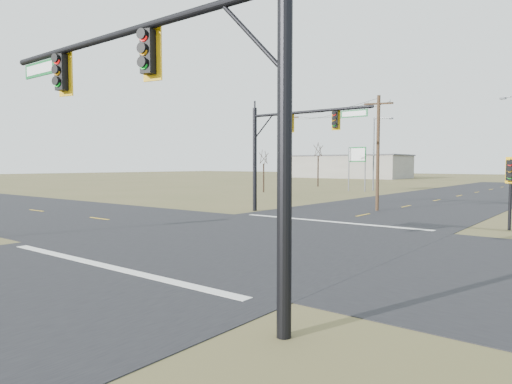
# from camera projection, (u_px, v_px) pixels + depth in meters

# --- Properties ---
(ground) EXTENTS (320.00, 320.00, 0.00)m
(ground) POSITION_uv_depth(u_px,v_px,m) (250.00, 238.00, 20.88)
(ground) COLOR brown
(ground) RESTS_ON ground
(road_ew) EXTENTS (160.00, 14.00, 0.02)m
(road_ew) POSITION_uv_depth(u_px,v_px,m) (250.00, 238.00, 20.88)
(road_ew) COLOR black
(road_ew) RESTS_ON ground
(road_ns) EXTENTS (14.00, 160.00, 0.02)m
(road_ns) POSITION_uv_depth(u_px,v_px,m) (250.00, 238.00, 20.88)
(road_ns) COLOR black
(road_ns) RESTS_ON ground
(stop_bar_near) EXTENTS (12.00, 0.40, 0.01)m
(stop_bar_near) POSITION_uv_depth(u_px,v_px,m) (107.00, 266.00, 15.00)
(stop_bar_near) COLOR silver
(stop_bar_near) RESTS_ON road_ns
(stop_bar_far) EXTENTS (12.00, 0.40, 0.01)m
(stop_bar_far) POSITION_uv_depth(u_px,v_px,m) (330.00, 221.00, 26.77)
(stop_bar_far) COLOR silver
(stop_bar_far) RESTS_ON road_ns
(mast_arm_near) EXTENTS (10.59, 0.50, 7.31)m
(mast_arm_near) POSITION_uv_depth(u_px,v_px,m) (158.00, 83.00, 10.84)
(mast_arm_near) COLOR black
(mast_arm_near) RESTS_ON ground
(mast_arm_far) EXTENTS (9.20, 0.57, 7.46)m
(mast_arm_far) POSITION_uv_depth(u_px,v_px,m) (288.00, 135.00, 31.14)
(mast_arm_far) COLOR black
(mast_arm_far) RESTS_ON ground
(pedestal_signal_ne) EXTENTS (0.66, 0.57, 3.79)m
(pedestal_signal_ne) POSITION_uv_depth(u_px,v_px,m) (510.00, 176.00, 23.12)
(pedestal_signal_ne) COLOR black
(pedestal_signal_ne) RESTS_ON ground
(utility_pole_near) EXTENTS (1.97, 0.78, 8.35)m
(utility_pole_near) POSITION_uv_depth(u_px,v_px,m) (378.00, 151.00, 32.99)
(utility_pole_near) COLOR #48351F
(utility_pole_near) RESTS_ON ground
(utility_pole_far) EXTENTS (2.07, 0.98, 9.02)m
(utility_pole_far) POSITION_uv_depth(u_px,v_px,m) (288.00, 152.00, 49.21)
(utility_pole_far) COLOR #48351F
(utility_pole_far) RESTS_ON ground
(highway_sign) EXTENTS (2.84, 1.01, 5.57)m
(highway_sign) POSITION_uv_depth(u_px,v_px,m) (357.00, 160.00, 57.31)
(highway_sign) COLOR slate
(highway_sign) RESTS_ON ground
(streetlight_c) EXTENTS (2.65, 0.42, 9.47)m
(streetlight_c) POSITION_uv_depth(u_px,v_px,m) (375.00, 150.00, 58.94)
(streetlight_c) COLOR slate
(streetlight_c) RESTS_ON ground
(bare_tree_a) EXTENTS (2.96, 2.96, 5.47)m
(bare_tree_a) POSITION_uv_depth(u_px,v_px,m) (264.00, 157.00, 55.48)
(bare_tree_a) COLOR black
(bare_tree_a) RESTS_ON ground
(bare_tree_b) EXTENTS (3.08, 3.08, 7.17)m
(bare_tree_b) POSITION_uv_depth(u_px,v_px,m) (318.00, 149.00, 69.73)
(bare_tree_b) COLOR black
(bare_tree_b) RESTS_ON ground
(warehouse_left) EXTENTS (28.00, 14.00, 5.50)m
(warehouse_left) POSITION_uv_depth(u_px,v_px,m) (350.00, 167.00, 116.02)
(warehouse_left) COLOR gray
(warehouse_left) RESTS_ON ground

